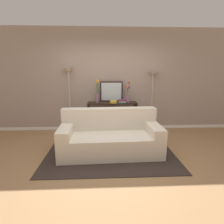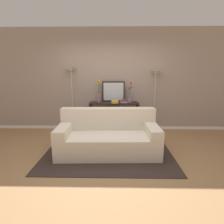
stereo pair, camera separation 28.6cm
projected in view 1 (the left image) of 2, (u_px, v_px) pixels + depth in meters
ground_plane at (111, 159)px, 3.52m from camera, size 16.00×16.00×0.02m
back_wall at (108, 81)px, 5.13m from camera, size 12.00×0.15×2.79m
area_rug at (111, 155)px, 3.69m from camera, size 2.58×1.64×0.01m
couch at (110, 138)px, 3.78m from camera, size 2.04×1.00×0.88m
console_table at (112, 112)px, 4.98m from camera, size 1.32×0.37×0.83m
floor_lamp_left at (69, 82)px, 4.86m from camera, size 0.28×0.28×1.74m
floor_lamp_right at (153, 84)px, 4.98m from camera, size 0.28×0.28×1.66m
wall_mirror at (111, 92)px, 5.01m from camera, size 0.62×0.02×0.55m
vase_tall_flowers at (97, 93)px, 4.86m from camera, size 0.10×0.11×0.60m
vase_short_flowers at (128, 94)px, 4.88m from camera, size 0.12×0.13×0.55m
fruit_bowl at (113, 102)px, 4.80m from camera, size 0.20×0.20×0.07m
book_stack at (122, 101)px, 4.83m from camera, size 0.21×0.17×0.09m
book_row_under_console at (99, 130)px, 5.07m from camera, size 0.30×0.17×0.13m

